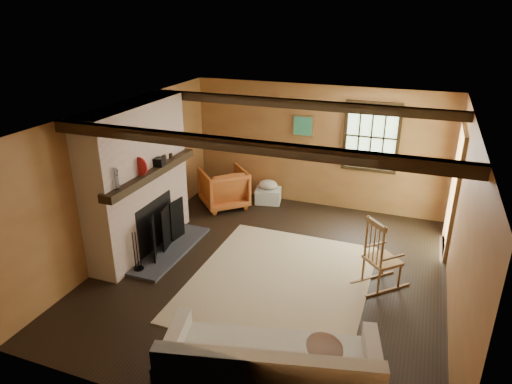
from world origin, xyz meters
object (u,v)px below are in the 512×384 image
at_px(fireplace, 140,185).
at_px(rocking_chair, 381,258).
at_px(sofa, 271,376).
at_px(laundry_basket, 268,196).
at_px(armchair, 224,188).

bearing_deg(fireplace, rocking_chair, 3.10).
distance_m(sofa, laundry_basket, 5.06).
xyz_separation_m(fireplace, rocking_chair, (3.78, 0.20, -0.66)).
distance_m(rocking_chair, armchair, 3.70).
distance_m(fireplace, sofa, 3.86).
distance_m(fireplace, rocking_chair, 3.85).
xyz_separation_m(rocking_chair, sofa, (-0.78, -2.51, -0.13)).
xyz_separation_m(sofa, laundry_basket, (-1.68, 4.77, -0.16)).
xyz_separation_m(laundry_basket, armchair, (-0.77, -0.47, 0.24)).
bearing_deg(sofa, laundry_basket, 96.13).
bearing_deg(armchair, laundry_basket, 168.12).
height_order(laundry_basket, armchair, armchair).
bearing_deg(rocking_chair, sofa, 118.76).
height_order(fireplace, armchair, fireplace).
bearing_deg(sofa, armchair, 106.43).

